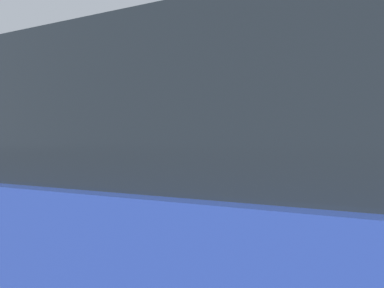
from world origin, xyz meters
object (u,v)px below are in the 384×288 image
Objects in this scene: pedestrian_at_meter at (158,162)px; parked_sedan_blue at (221,228)px; parking_meter at (206,148)px; fire_hydrant at (0,198)px.

pedestrian_at_meter reaches higher than parked_sedan_blue.
parking_meter is 0.34× the size of parked_sedan_blue.
parking_meter reaches higher than fire_hydrant.
pedestrian_at_meter is 2.31m from parked_sedan_blue.
parked_sedan_blue is 4.72m from fire_hydrant.
parking_meter is 1.98m from parked_sedan_blue.
parked_sedan_blue is at bearing 129.87° from parking_meter.
fire_hydrant is (-3.27, 0.17, -0.68)m from parking_meter.
parked_sedan_blue is at bearing -22.22° from fire_hydrant.
fire_hydrant is at bearing 2.63° from parking_meter.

